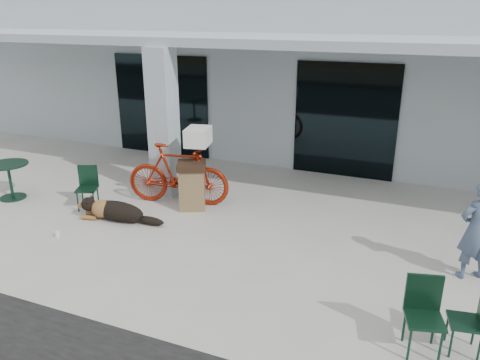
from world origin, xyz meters
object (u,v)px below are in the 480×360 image
at_px(bicycle, 178,174).
at_px(person, 477,230).
at_px(dog, 117,210).
at_px(cafe_table_near, 10,181).
at_px(cafe_chair_far_b, 466,321).
at_px(cafe_chair_near, 87,188).
at_px(trash_receptacle, 192,185).
at_px(cafe_chair_far_a, 424,318).

distance_m(bicycle, person, 5.53).
relative_size(dog, cafe_table_near, 1.57).
height_order(cafe_table_near, cafe_chair_far_b, cafe_chair_far_b).
xyz_separation_m(cafe_chair_near, trash_receptacle, (1.93, 0.85, 0.05)).
bearing_deg(dog, trash_receptacle, 34.75).
height_order(dog, cafe_chair_near, cafe_chair_near).
bearing_deg(cafe_chair_far_b, cafe_chair_far_a, -74.43).
height_order(cafe_chair_far_a, trash_receptacle, trash_receptacle).
distance_m(bicycle, cafe_chair_far_a, 5.66).
bearing_deg(cafe_chair_far_a, cafe_chair_near, 149.11).
relative_size(cafe_chair_far_a, trash_receptacle, 0.96).
bearing_deg(cafe_table_near, person, 1.66).
height_order(bicycle, cafe_chair_near, bicycle).
xyz_separation_m(cafe_table_near, person, (8.90, 0.26, 0.38)).
height_order(cafe_chair_near, cafe_chair_far_a, cafe_chair_far_a).
bearing_deg(bicycle, person, -111.11).
height_order(cafe_chair_near, cafe_chair_far_b, cafe_chair_near).
xyz_separation_m(dog, cafe_chair_far_a, (5.52, -1.70, 0.24)).
bearing_deg(person, cafe_chair_far_a, 44.81).
relative_size(cafe_chair_near, cafe_chair_far_b, 1.05).
bearing_deg(bicycle, cafe_table_near, 95.95).
bearing_deg(person, dog, -25.61).
distance_m(dog, cafe_chair_far_a, 5.78).
bearing_deg(bicycle, cafe_chair_far_a, -132.94).
bearing_deg(cafe_chair_far_a, trash_receptacle, 134.08).
bearing_deg(cafe_chair_far_b, dog, -112.82).
height_order(cafe_chair_far_b, trash_receptacle, trash_receptacle).
bearing_deg(cafe_chair_far_b, trash_receptacle, -126.49).
height_order(cafe_table_near, cafe_chair_near, cafe_chair_near).
bearing_deg(trash_receptacle, cafe_table_near, -164.99).
xyz_separation_m(cafe_table_near, cafe_chair_far_b, (8.74, -1.58, 0.02)).
distance_m(cafe_chair_far_a, cafe_chair_far_b, 0.49).
bearing_deg(bicycle, cafe_chair_near, 109.13).
distance_m(dog, cafe_chair_near, 0.96).
xyz_separation_m(cafe_chair_far_b, person, (0.16, 1.84, 0.36)).
bearing_deg(person, bicycle, -37.74).
xyz_separation_m(cafe_table_near, cafe_chair_near, (1.87, 0.17, 0.04)).
bearing_deg(trash_receptacle, cafe_chair_near, -156.36).
bearing_deg(trash_receptacle, person, -8.53).
distance_m(person, trash_receptacle, 5.15).
bearing_deg(cafe_table_near, trash_receptacle, 15.01).
bearing_deg(cafe_table_near, bicycle, 18.08).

